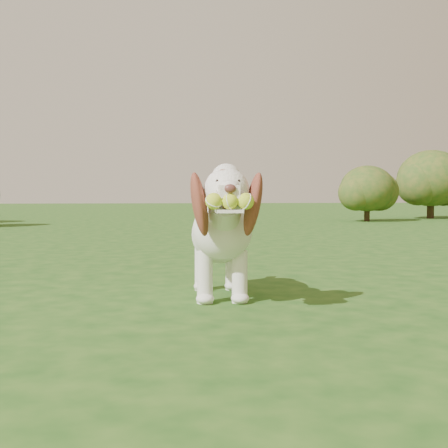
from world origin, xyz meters
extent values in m
plane|color=#1B4614|center=(0.00, 0.00, 0.00)|extent=(80.00, 80.00, 0.00)
ellipsoid|color=white|center=(-0.32, -0.22, 0.41)|extent=(0.41, 0.73, 0.38)
ellipsoid|color=white|center=(-0.34, -0.48, 0.45)|extent=(0.39, 0.39, 0.37)
ellipsoid|color=white|center=(-0.31, 0.03, 0.40)|extent=(0.35, 0.35, 0.33)
cylinder|color=white|center=(-0.35, -0.62, 0.55)|extent=(0.21, 0.30, 0.29)
sphere|color=white|center=(-0.36, -0.76, 0.69)|extent=(0.27, 0.27, 0.26)
sphere|color=white|center=(-0.36, -0.74, 0.76)|extent=(0.18, 0.18, 0.17)
cube|color=white|center=(-0.37, -0.91, 0.68)|extent=(0.12, 0.16, 0.07)
ellipsoid|color=#592D28|center=(-0.37, -0.99, 0.70)|extent=(0.06, 0.04, 0.05)
cube|color=white|center=(-0.37, -0.92, 0.58)|extent=(0.15, 0.17, 0.02)
ellipsoid|color=brown|center=(-0.51, -0.74, 0.61)|extent=(0.15, 0.24, 0.40)
ellipsoid|color=brown|center=(-0.21, -0.76, 0.61)|extent=(0.16, 0.25, 0.40)
cylinder|color=white|center=(-0.30, 0.18, 0.44)|extent=(0.08, 0.19, 0.14)
cylinder|color=white|center=(-0.45, -0.45, 0.16)|extent=(0.10, 0.10, 0.32)
cylinder|color=white|center=(-0.23, -0.47, 0.16)|extent=(0.10, 0.10, 0.32)
cylinder|color=white|center=(-0.42, 0.02, 0.16)|extent=(0.10, 0.10, 0.32)
cylinder|color=white|center=(-0.20, 0.00, 0.16)|extent=(0.10, 0.10, 0.32)
sphere|color=#CEF236|center=(-0.46, -0.96, 0.63)|extent=(0.09, 0.09, 0.09)
sphere|color=#CEF236|center=(-0.37, -0.97, 0.63)|extent=(0.09, 0.09, 0.09)
sphere|color=#CEF236|center=(-0.29, -0.97, 0.63)|extent=(0.09, 0.09, 0.09)
cylinder|color=#382314|center=(7.15, 10.78, 0.31)|extent=(0.19, 0.19, 0.61)
ellipsoid|color=#143E13|center=(7.15, 10.78, 1.12)|extent=(1.84, 1.84, 1.56)
cylinder|color=#382314|center=(4.74, 9.46, 0.22)|extent=(0.14, 0.14, 0.45)
ellipsoid|color=#143E13|center=(4.74, 9.46, 0.82)|extent=(1.34, 1.34, 1.14)
camera|label=1|loc=(-0.83, -3.86, 0.67)|focal=45.00mm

